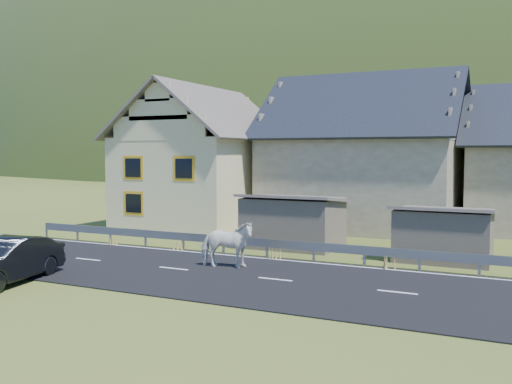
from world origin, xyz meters
The scene contains 11 objects.
ground centered at (0.00, 0.00, 0.00)m, with size 160.00×160.00×0.00m, color #36461A.
road centered at (0.00, 0.00, 0.02)m, with size 60.00×7.00×0.04m, color black.
lane_markings centered at (0.00, 0.00, 0.04)m, with size 60.00×6.60×0.01m, color silver.
guardrail centered at (0.00, 3.68, 0.56)m, with size 28.10×0.09×0.75m.
shed_left centered at (-2.00, 6.50, 1.10)m, with size 4.30×3.30×2.40m, color #716556.
shed_right centered at (4.50, 6.00, 1.00)m, with size 3.80×2.90×2.20m, color #716556.
house_cream centered at (-10.00, 12.00, 4.36)m, with size 7.80×9.80×8.30m.
house_stone_a centered at (-1.00, 15.00, 4.63)m, with size 10.80×9.80×8.90m.
conifer_patch centered at (-55.00, 110.00, 6.00)m, with size 76.00×50.00×28.00m, color black.
horse centered at (-2.38, 1.00, 0.90)m, with size 2.04×0.93×1.72m, color white.
car centered at (-7.67, -4.15, 0.73)m, with size 1.54×4.42×1.46m, color black.
Camera 1 is at (7.50, -16.95, 4.22)m, focal length 40.00 mm.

